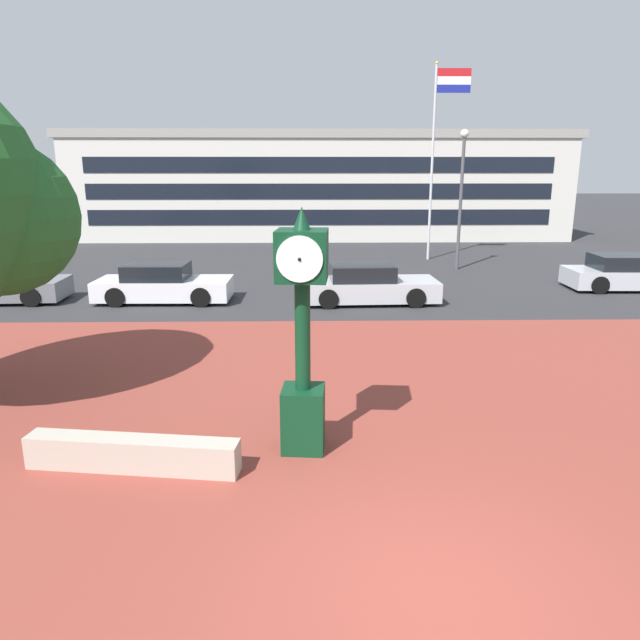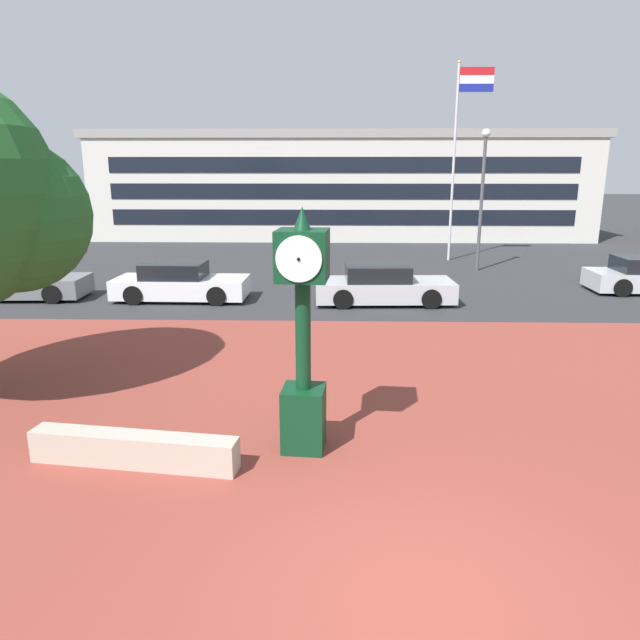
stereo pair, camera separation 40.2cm
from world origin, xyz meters
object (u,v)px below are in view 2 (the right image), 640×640
Objects in this scene: street_clock at (303,336)px; car_street_mid at (382,286)px; car_street_distant at (180,283)px; street_lamp_post at (483,184)px; civic_building at (341,184)px; car_street_far at (22,282)px; flagpole_primary at (459,145)px.

street_clock is 10.78m from car_street_mid.
street_lamp_post is at bearing 119.40° from car_street_distant.
civic_building is 16.20m from street_lamp_post.
car_street_far is (-12.29, 0.32, -0.00)m from car_street_mid.
car_street_mid is 0.77× the size of street_lamp_post.
flagpole_primary is at bearing 99.70° from street_lamp_post.
street_clock is at bearing -91.48° from civic_building.
car_street_distant is at bearing -151.56° from street_lamp_post.
car_street_distant is 0.75× the size of street_lamp_post.
car_street_far is at bearing -117.48° from civic_building.
flagpole_primary reaches higher than street_lamp_post.
civic_building is (-1.22, 21.61, 2.71)m from car_street_mid.
flagpole_primary reaches higher than car_street_far.
flagpole_primary is at bearing 154.15° from car_street_mid.
car_street_far and car_street_distant have the same top height.
flagpole_primary is (16.43, 9.15, 4.84)m from car_street_far.
street_clock is 18.38m from street_lamp_post.
car_street_mid is 21.81m from civic_building.
car_street_far is at bearing -93.73° from car_street_mid.
car_street_distant is 0.49× the size of flagpole_primary.
car_street_distant is 22.21m from civic_building.
flagpole_primary reaches higher than street_clock.
flagpole_primary is (6.19, 19.98, 3.55)m from street_clock.
flagpole_primary reaches higher than car_street_mid.
street_lamp_post is at bearing -80.30° from flagpole_primary.
civic_building reaches higher than street_lamp_post.
car_street_mid is 1.03× the size of car_street_distant.
street_clock is at bearing -107.21° from flagpole_primary.
car_street_far is at bearing -89.37° from car_street_distant.
car_street_mid is (2.05, 10.51, -1.29)m from street_clock.
flagpole_primary is 0.29× the size of civic_building.
flagpole_primary is 13.43m from civic_building.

